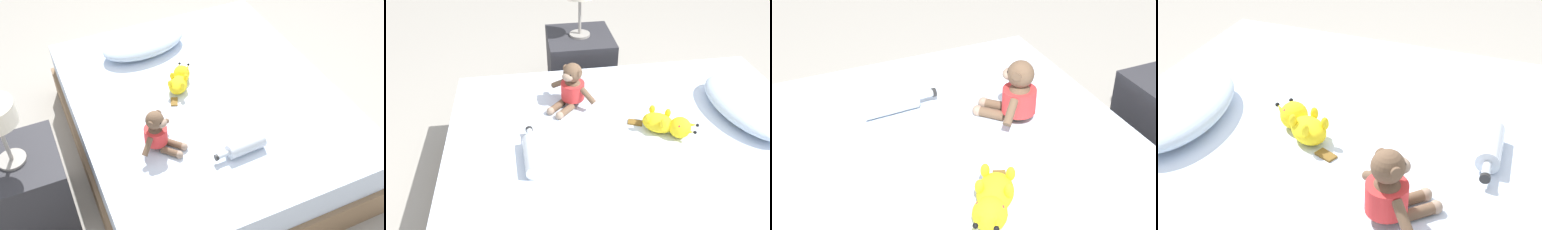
# 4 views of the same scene
# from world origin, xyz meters

# --- Properties ---
(plush_monkey) EXTENTS (0.26, 0.26, 0.24)m
(plush_monkey) POSITION_xyz_m (-0.40, -0.27, 0.52)
(plush_monkey) COLOR brown
(plush_monkey) RESTS_ON bed
(plush_yellow_creature) EXTENTS (0.23, 0.30, 0.10)m
(plush_yellow_creature) POSITION_xyz_m (-0.11, 0.14, 0.48)
(plush_yellow_creature) COLOR yellow
(plush_yellow_creature) RESTS_ON bed
(glass_bottle) EXTENTS (0.29, 0.09, 0.08)m
(glass_bottle) POSITION_xyz_m (-0.00, -0.49, 0.47)
(glass_bottle) COLOR silver
(glass_bottle) RESTS_ON bed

